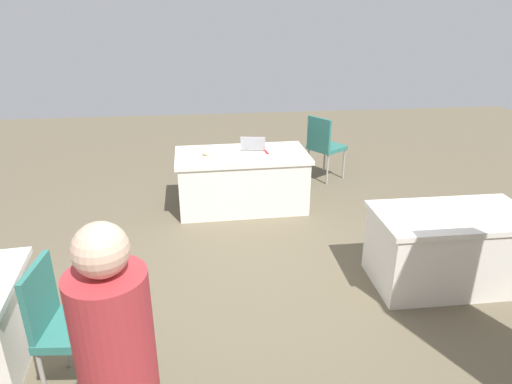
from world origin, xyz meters
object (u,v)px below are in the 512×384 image
at_px(person_attendee_browsing, 120,377).
at_px(table_foreground, 242,180).
at_px(yarn_ball, 206,152).
at_px(laptop_silver, 252,151).
at_px(chair_tucked_left, 324,144).
at_px(table_back_left, 449,248).
at_px(chair_tucked_right, 64,320).
at_px(scissors_red, 266,152).

bearing_deg(person_attendee_browsing, table_foreground, -34.28).
distance_m(person_attendee_browsing, yarn_ball, 3.89).
distance_m(table_foreground, laptop_silver, 0.42).
bearing_deg(table_foreground, yarn_ball, 3.89).
bearing_deg(chair_tucked_left, laptop_silver, -87.46).
xyz_separation_m(table_back_left, chair_tucked_right, (3.21, 0.92, 0.21)).
relative_size(person_attendee_browsing, yarn_ball, 19.00).
xyz_separation_m(laptop_silver, yarn_ball, (0.58, -0.02, 0.01)).
xyz_separation_m(table_foreground, scissors_red, (-0.31, -0.01, 0.36)).
relative_size(laptop_silver, yarn_ball, 3.98).
distance_m(table_back_left, person_attendee_browsing, 3.32).
bearing_deg(laptop_silver, yarn_ball, 8.15).
height_order(chair_tucked_right, yarn_ball, chair_tucked_right).
bearing_deg(chair_tucked_left, yarn_ball, -98.17).
distance_m(chair_tucked_left, person_attendee_browsing, 5.23).
height_order(table_back_left, laptop_silver, laptop_silver).
distance_m(table_back_left, chair_tucked_left, 2.88).
distance_m(chair_tucked_left, laptop_silver, 1.48).
bearing_deg(person_attendee_browsing, yarn_ball, -27.98).
bearing_deg(table_back_left, person_attendee_browsing, 35.43).
relative_size(table_back_left, chair_tucked_right, 1.47).
distance_m(table_foreground, chair_tucked_right, 3.26).
bearing_deg(scissors_red, table_foreground, -95.56).
relative_size(chair_tucked_right, laptop_silver, 2.71).
relative_size(table_foreground, laptop_silver, 4.68).
xyz_separation_m(table_foreground, person_attendee_browsing, (0.89, 3.89, 0.60)).
relative_size(chair_tucked_left, scissors_red, 5.37).
height_order(table_back_left, yarn_ball, yarn_ball).
bearing_deg(table_back_left, chair_tucked_right, 16.03).
distance_m(table_back_left, scissors_red, 2.51).
bearing_deg(laptop_silver, chair_tucked_left, -132.87).
bearing_deg(table_foreground, person_attendee_browsing, 77.10).
relative_size(chair_tucked_right, yarn_ball, 10.77).
bearing_deg(chair_tucked_left, table_foreground, -91.79).
bearing_deg(yarn_ball, person_attendee_browsing, 83.40).
bearing_deg(chair_tucked_left, chair_tucked_right, -70.84).
distance_m(chair_tucked_right, laptop_silver, 3.28).
xyz_separation_m(table_foreground, chair_tucked_left, (-1.30, -0.84, 0.19)).
distance_m(table_back_left, laptop_silver, 2.58).
relative_size(person_attendee_browsing, scissors_red, 9.60).
bearing_deg(laptop_silver, table_back_left, 139.83).
height_order(laptop_silver, scissors_red, laptop_silver).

